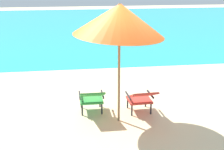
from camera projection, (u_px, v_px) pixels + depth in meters
ground_plane at (98, 63)px, 10.97m from camera, size 40.00×40.00×0.00m
ocean_band at (84, 26)px, 18.84m from camera, size 40.00×18.00×0.01m
lounge_chair_left at (92, 97)px, 6.90m from camera, size 0.55×0.87×0.68m
lounge_chair_right at (141, 98)px, 6.90m from camera, size 0.57×0.90×0.68m
beach_umbrella_center at (119, 20)px, 6.05m from camera, size 2.32×2.30×2.53m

